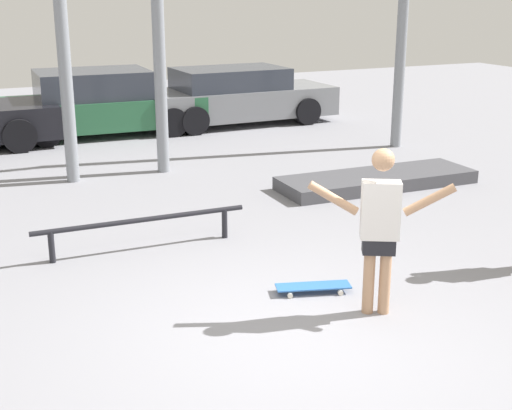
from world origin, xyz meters
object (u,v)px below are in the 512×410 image
Objects in this scene: skateboard at (313,287)px; parked_car_green at (99,104)px; parked_car_grey at (236,96)px; grind_rail at (142,224)px; manual_pad at (377,180)px; skateboarder at (380,223)px.

parked_car_green reaches higher than skateboard.
skateboard is 9.44m from parked_car_grey.
skateboard is at bearing -109.26° from parked_car_grey.
grind_rail is at bearing -121.78° from parked_car_grey.
skateboard is 0.25× the size of manual_pad.
manual_pad is at bearing 84.58° from skateboarder.
parked_car_grey is (2.98, 8.94, 0.55)m from skateboard.
parked_car_grey is (2.67, 9.59, -0.29)m from skateboarder.
parked_car_grey is at bearing 0.14° from parked_car_green.
skateboard is 0.19× the size of parked_car_green.
skateboard is 0.18× the size of parked_car_grey.
skateboard is 9.06m from parked_car_green.
grind_rail is at bearing -97.01° from parked_car_green.
skateboarder is 0.63× the size of grind_rail.
grind_rail is (-1.53, 2.59, -0.59)m from skateboarder.
parked_car_grey is at bearing 88.75° from skateboard.
grind_rail is at bearing -163.86° from manual_pad.
skateboarder is at bearing -85.55° from parked_car_green.
manual_pad is at bearing -61.44° from parked_car_green.
parked_car_green is (-0.07, 9.05, 0.57)m from skateboard.
parked_car_grey reaches higher than grind_rail.
manual_pad is at bearing 64.52° from skateboard.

